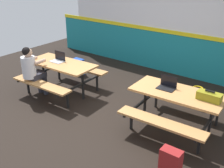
{
  "coord_description": "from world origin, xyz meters",
  "views": [
    {
      "loc": [
        3.13,
        -3.92,
        2.86
      ],
      "look_at": [
        0.0,
        0.16,
        0.55
      ],
      "focal_mm": 43.86,
      "sensor_mm": 36.0,
      "label": 1
    }
  ],
  "objects_px": {
    "toolbox_grey": "(209,96)",
    "tote_bag_bright": "(197,98)",
    "backpack_dark": "(171,163)",
    "satchel_spare": "(79,67)",
    "picnic_table_right": "(177,100)",
    "laptop_silver": "(58,59)",
    "picnic_table_left": "(62,70)",
    "student_nearer": "(32,68)",
    "laptop_dark": "(167,86)"
  },
  "relations": [
    {
      "from": "laptop_silver",
      "to": "tote_bag_bright",
      "type": "relative_size",
      "value": 0.77
    },
    {
      "from": "picnic_table_right",
      "to": "backpack_dark",
      "type": "distance_m",
      "value": 1.35
    },
    {
      "from": "student_nearer",
      "to": "laptop_silver",
      "type": "xyz_separation_m",
      "value": [
        0.2,
        0.6,
        0.08
      ]
    },
    {
      "from": "laptop_silver",
      "to": "backpack_dark",
      "type": "bearing_deg",
      "value": -16.61
    },
    {
      "from": "laptop_dark",
      "to": "backpack_dark",
      "type": "distance_m",
      "value": 1.54
    },
    {
      "from": "laptop_silver",
      "to": "toolbox_grey",
      "type": "xyz_separation_m",
      "value": [
        3.46,
        0.2,
        0.02
      ]
    },
    {
      "from": "laptop_silver",
      "to": "tote_bag_bright",
      "type": "bearing_deg",
      "value": 23.15
    },
    {
      "from": "picnic_table_right",
      "to": "backpack_dark",
      "type": "height_order",
      "value": "picnic_table_right"
    },
    {
      "from": "picnic_table_left",
      "to": "picnic_table_right",
      "type": "distance_m",
      "value": 2.79
    },
    {
      "from": "picnic_table_left",
      "to": "tote_bag_bright",
      "type": "bearing_deg",
      "value": 24.64
    },
    {
      "from": "laptop_silver",
      "to": "satchel_spare",
      "type": "height_order",
      "value": "laptop_silver"
    },
    {
      "from": "picnic_table_left",
      "to": "satchel_spare",
      "type": "distance_m",
      "value": 1.22
    },
    {
      "from": "backpack_dark",
      "to": "laptop_silver",
      "type": "bearing_deg",
      "value": 163.39
    },
    {
      "from": "student_nearer",
      "to": "laptop_dark",
      "type": "bearing_deg",
      "value": 15.63
    },
    {
      "from": "backpack_dark",
      "to": "tote_bag_bright",
      "type": "bearing_deg",
      "value": 102.71
    },
    {
      "from": "student_nearer",
      "to": "laptop_dark",
      "type": "relative_size",
      "value": 3.67
    },
    {
      "from": "laptop_silver",
      "to": "backpack_dark",
      "type": "distance_m",
      "value": 3.61
    },
    {
      "from": "picnic_table_right",
      "to": "laptop_dark",
      "type": "distance_m",
      "value": 0.31
    },
    {
      "from": "backpack_dark",
      "to": "laptop_dark",
      "type": "bearing_deg",
      "value": 121.01
    },
    {
      "from": "picnic_table_right",
      "to": "laptop_silver",
      "type": "bearing_deg",
      "value": -176.55
    },
    {
      "from": "picnic_table_right",
      "to": "satchel_spare",
      "type": "distance_m",
      "value": 3.41
    },
    {
      "from": "tote_bag_bright",
      "to": "picnic_table_right",
      "type": "bearing_deg",
      "value": -89.83
    },
    {
      "from": "tote_bag_bright",
      "to": "satchel_spare",
      "type": "height_order",
      "value": "satchel_spare"
    },
    {
      "from": "student_nearer",
      "to": "tote_bag_bright",
      "type": "xyz_separation_m",
      "value": [
        3.11,
        1.85,
        -0.51
      ]
    },
    {
      "from": "backpack_dark",
      "to": "satchel_spare",
      "type": "bearing_deg",
      "value": 151.64
    },
    {
      "from": "picnic_table_left",
      "to": "student_nearer",
      "type": "height_order",
      "value": "student_nearer"
    },
    {
      "from": "toolbox_grey",
      "to": "backpack_dark",
      "type": "relative_size",
      "value": 0.91
    },
    {
      "from": "picnic_table_left",
      "to": "laptop_dark",
      "type": "height_order",
      "value": "laptop_dark"
    },
    {
      "from": "picnic_table_right",
      "to": "laptop_silver",
      "type": "relative_size",
      "value": 5.05
    },
    {
      "from": "laptop_dark",
      "to": "satchel_spare",
      "type": "relative_size",
      "value": 0.75
    },
    {
      "from": "toolbox_grey",
      "to": "tote_bag_bright",
      "type": "relative_size",
      "value": 0.93
    },
    {
      "from": "picnic_table_right",
      "to": "toolbox_grey",
      "type": "xyz_separation_m",
      "value": [
        0.55,
        0.02,
        0.24
      ]
    },
    {
      "from": "backpack_dark",
      "to": "satchel_spare",
      "type": "distance_m",
      "value": 4.31
    },
    {
      "from": "picnic_table_right",
      "to": "student_nearer",
      "type": "distance_m",
      "value": 3.21
    },
    {
      "from": "backpack_dark",
      "to": "tote_bag_bright",
      "type": "xyz_separation_m",
      "value": [
        -0.51,
        2.26,
        -0.02
      ]
    },
    {
      "from": "student_nearer",
      "to": "laptop_silver",
      "type": "relative_size",
      "value": 3.67
    },
    {
      "from": "picnic_table_left",
      "to": "tote_bag_bright",
      "type": "height_order",
      "value": "picnic_table_left"
    },
    {
      "from": "student_nearer",
      "to": "tote_bag_bright",
      "type": "bearing_deg",
      "value": 30.74
    },
    {
      "from": "student_nearer",
      "to": "tote_bag_bright",
      "type": "relative_size",
      "value": 2.81
    },
    {
      "from": "toolbox_grey",
      "to": "backpack_dark",
      "type": "xyz_separation_m",
      "value": [
        -0.04,
        -1.22,
        -0.6
      ]
    },
    {
      "from": "picnic_table_left",
      "to": "picnic_table_right",
      "type": "bearing_deg",
      "value": 4.26
    },
    {
      "from": "picnic_table_right",
      "to": "backpack_dark",
      "type": "xyz_separation_m",
      "value": [
        0.51,
        -1.2,
        -0.36
      ]
    },
    {
      "from": "student_nearer",
      "to": "laptop_silver",
      "type": "bearing_deg",
      "value": 71.91
    },
    {
      "from": "laptop_dark",
      "to": "toolbox_grey",
      "type": "bearing_deg",
      "value": -0.33
    },
    {
      "from": "satchel_spare",
      "to": "laptop_dark",
      "type": "bearing_deg",
      "value": -15.06
    },
    {
      "from": "laptop_silver",
      "to": "satchel_spare",
      "type": "bearing_deg",
      "value": 109.8
    },
    {
      "from": "picnic_table_left",
      "to": "tote_bag_bright",
      "type": "relative_size",
      "value": 3.86
    },
    {
      "from": "laptop_silver",
      "to": "backpack_dark",
      "type": "relative_size",
      "value": 0.75
    },
    {
      "from": "laptop_dark",
      "to": "picnic_table_right",
      "type": "bearing_deg",
      "value": -6.95
    },
    {
      "from": "picnic_table_left",
      "to": "laptop_dark",
      "type": "distance_m",
      "value": 2.58
    }
  ]
}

